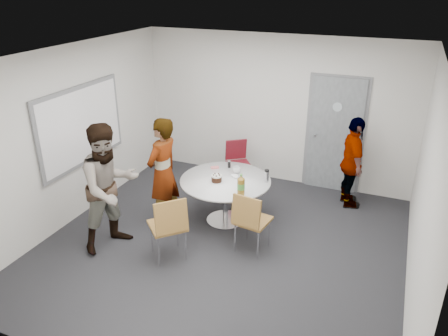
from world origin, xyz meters
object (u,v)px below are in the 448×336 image
at_px(person_main, 163,173).
at_px(person_left, 110,187).
at_px(chair_near_left, 169,223).
at_px(person_right, 352,163).
at_px(whiteboard, 82,126).
at_px(door, 335,135).
at_px(chair_far, 238,159).
at_px(chair_near_right, 250,218).
at_px(table, 227,186).

bearing_deg(person_main, person_left, -16.22).
height_order(chair_near_left, person_right, person_right).
distance_m(person_main, person_left, 0.90).
height_order(whiteboard, chair_near_left, whiteboard).
relative_size(whiteboard, person_main, 1.10).
xyz_separation_m(door, whiteboard, (-3.56, -2.28, 0.42)).
relative_size(chair_far, person_left, 0.47).
bearing_deg(whiteboard, chair_near_right, -4.15).
bearing_deg(chair_near_right, whiteboard, -175.81).
bearing_deg(person_left, whiteboard, 77.01).
xyz_separation_m(door, chair_near_left, (-1.62, -3.08, -0.43)).
bearing_deg(door, chair_far, -161.89).
height_order(door, chair_near_left, door).
bearing_deg(table, chair_near_left, -104.42).
distance_m(door, chair_near_right, 2.62).
height_order(door, person_right, door).
bearing_deg(chair_near_right, door, 82.96).
bearing_deg(chair_far, person_main, 34.94).
distance_m(whiteboard, chair_near_left, 2.27).
relative_size(table, chair_near_left, 1.44).
xyz_separation_m(chair_far, person_left, (-0.93, -2.51, 0.40)).
height_order(person_main, person_left, person_left).
bearing_deg(chair_near_right, chair_far, 123.71).
height_order(chair_near_left, person_main, person_main).
relative_size(door, whiteboard, 1.12).
bearing_deg(person_right, chair_near_right, 130.14).
relative_size(whiteboard, table, 1.36).
height_order(person_main, person_right, person_main).
height_order(table, chair_near_right, table).
relative_size(chair_near_left, person_main, 0.56).
distance_m(whiteboard, table, 2.45).
bearing_deg(person_left, chair_near_right, -49.68).
distance_m(chair_near_right, person_left, 1.98).
height_order(chair_near_left, chair_near_right, chair_near_left).
height_order(table, chair_near_left, table).
relative_size(chair_far, person_main, 0.50).
xyz_separation_m(person_main, person_left, (-0.37, -0.82, 0.06)).
bearing_deg(whiteboard, chair_near_left, -22.22).
distance_m(chair_near_right, person_main, 1.55).
bearing_deg(person_right, chair_far, 69.04).
bearing_deg(whiteboard, person_main, 2.50).
relative_size(door, chair_near_right, 2.29).
distance_m(table, chair_far, 1.35).
bearing_deg(table, person_left, -136.10).
relative_size(door, person_left, 1.15).
xyz_separation_m(person_main, person_right, (2.58, 1.69, -0.09)).
height_order(table, chair_far, table).
height_order(table, person_right, person_right).
xyz_separation_m(whiteboard, table, (2.26, 0.45, -0.82)).
bearing_deg(door, whiteboard, -147.34).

